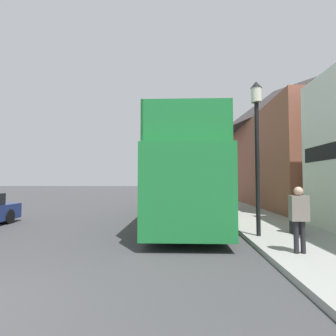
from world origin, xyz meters
TOP-DOWN VIEW (x-y plane):
  - ground_plane at (0.00, 21.00)m, footprint 144.00×144.00m
  - sidewalk at (7.01, 18.00)m, footprint 2.94×108.00m
  - brick_terrace_rear at (11.48, 19.12)m, footprint 6.00×20.27m
  - tour_bus at (3.67, 9.33)m, footprint 2.63×11.29m
  - parked_car_ahead_of_bus at (4.46, 16.96)m, footprint 1.85×4.40m
  - pedestrian_second at (6.32, 3.29)m, footprint 0.40×0.22m
  - lamp_post_nearest at (5.95, 5.23)m, footprint 0.35×0.35m
  - lamp_post_second at (6.10, 13.34)m, footprint 0.35×0.35m
  - lamp_post_third at (5.95, 21.44)m, footprint 0.35×0.35m
  - litter_bin at (7.28, 5.64)m, footprint 0.48×0.48m

SIDE VIEW (x-z plane):
  - ground_plane at x=0.00m, z-range 0.00..0.00m
  - sidewalk at x=7.01m, z-range 0.00..0.14m
  - litter_bin at x=7.28m, z-range 0.17..1.14m
  - parked_car_ahead_of_bus at x=4.46m, z-range -0.06..1.37m
  - pedestrian_second at x=6.32m, z-range 0.30..1.84m
  - tour_bus at x=3.67m, z-range -0.20..3.85m
  - lamp_post_second at x=6.10m, z-range 1.04..5.79m
  - lamp_post_nearest at x=5.95m, z-range 1.04..5.87m
  - lamp_post_third at x=5.95m, z-range 1.06..5.99m
  - brick_terrace_rear at x=11.48m, z-range 0.00..9.42m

